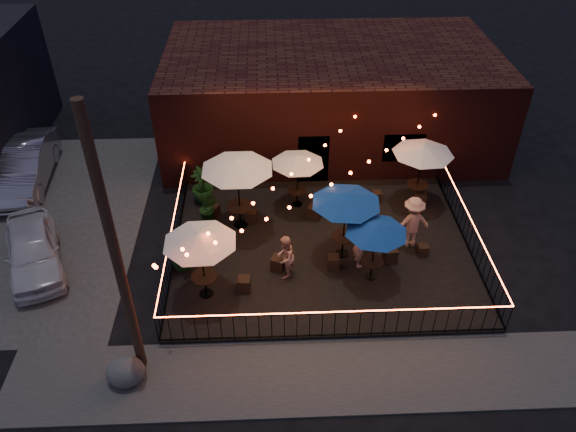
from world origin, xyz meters
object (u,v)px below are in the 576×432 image
Objects in this scene: cafe_table_5 at (423,150)px; boulder at (126,372)px; cafe_table_1 at (237,165)px; cooler at (192,241)px; cafe_table_2 at (346,199)px; cafe_table_4 at (376,229)px; cafe_table_0 at (200,239)px; cafe_table_3 at (298,160)px; utility_pole at (116,255)px.

boulder is at bearing -141.09° from cafe_table_5.
cooler is (-1.60, -1.39, -2.08)m from cafe_table_1.
cafe_table_2 is at bearing -137.09° from cafe_table_5.
cafe_table_4 reaches higher than cooler.
cafe_table_2 is at bearing 124.65° from cafe_table_4.
cafe_table_3 is (3.09, 4.59, -0.28)m from cafe_table_0.
cafe_table_0 is at bearing -59.04° from cooler.
cafe_table_3 is at bearing 48.94° from cooler.
cafe_table_2 is (4.46, 1.71, 0.04)m from cafe_table_0.
cooler is at bearing 165.84° from cafe_table_4.
cafe_table_1 is 2.47m from cafe_table_3.
cafe_table_2 is at bearing 36.74° from boulder.
cafe_table_0 is 4.11m from boulder.
cafe_table_1 is 2.97m from cooler.
cafe_table_3 is (2.10, 1.16, -0.58)m from cafe_table_1.
cafe_table_2 is 0.99× the size of cafe_table_5.
cafe_table_0 is 3.31× the size of cooler.
cafe_table_4 is 0.80× the size of cafe_table_5.
cafe_table_2 reaches higher than cafe_table_4.
cafe_table_5 reaches higher than boulder.
cafe_table_4 is at bearing 26.71° from boulder.
cafe_table_4 reaches higher than boulder.
cafe_table_2 is 4.29m from cafe_table_5.
cafe_table_3 is at bearing 28.91° from cafe_table_1.
cafe_table_0 is 1.31× the size of cafe_table_4.
cafe_table_0 is 2.78m from cooler.
cafe_table_4 is (2.17, -4.03, 0.01)m from cafe_table_3.
cafe_table_1 is at bearing 65.95° from boulder.
utility_pole is 7.53m from cafe_table_2.
cooler is at bearing 77.63° from utility_pole.
cafe_table_0 is at bearing -123.90° from cafe_table_3.
cafe_table_1 is at bearing 153.61° from cafe_table_2.
utility_pole is 3.57× the size of cafe_table_4.
cafe_table_3 reaches higher than boulder.
cafe_table_4 is at bearing 0.16° from cooler.
cafe_table_0 is 1.05× the size of cafe_table_2.
utility_pole is 2.84× the size of cafe_table_5.
cafe_table_5 reaches higher than cafe_table_3.
utility_pole is at bearing -142.32° from cafe_table_5.
cafe_table_2 is at bearing -64.55° from cafe_table_3.
boulder is at bearing -89.93° from cooler.
cafe_table_3 is 4.74m from cooler.
cafe_table_3 is at bearing 118.25° from cafe_table_4.
cafe_table_2 reaches higher than cafe_table_0.
utility_pole is at bearing -123.55° from cafe_table_3.
cafe_table_2 is 1.09× the size of cafe_table_3.
cafe_table_5 is at bearing 60.02° from cafe_table_4.
cafe_table_1 is (0.99, 3.43, 0.30)m from cafe_table_0.
boulder is (-6.36, -4.75, -2.05)m from cafe_table_2.
cooler is at bearing 75.74° from boulder.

